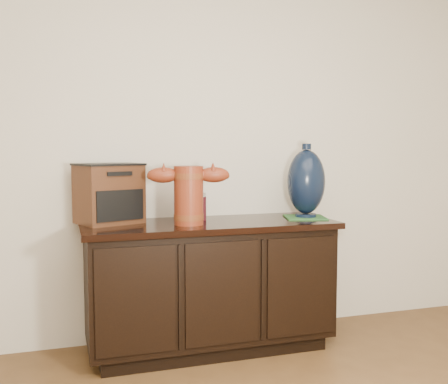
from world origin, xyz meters
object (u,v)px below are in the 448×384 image
object	(u,v)px
sideboard	(210,284)
spray_can	(201,207)
tv_radio	(109,193)
lamp_base	(306,182)
terracotta_vessel	(189,192)

from	to	relation	value
sideboard	spray_can	size ratio (longest dim) A/B	8.89
tv_radio	lamp_base	distance (m)	1.18
sideboard	tv_radio	world-z (taller)	tv_radio
sideboard	lamp_base	bearing A→B (deg)	-0.25
lamp_base	tv_radio	bearing A→B (deg)	173.55
spray_can	lamp_base	bearing A→B (deg)	-7.68
sideboard	spray_can	distance (m)	0.46
terracotta_vessel	tv_radio	world-z (taller)	tv_radio
terracotta_vessel	tv_radio	distance (m)	0.46
terracotta_vessel	lamp_base	bearing A→B (deg)	15.42
terracotta_vessel	spray_can	world-z (taller)	terracotta_vessel
sideboard	spray_can	world-z (taller)	spray_can
lamp_base	sideboard	bearing A→B (deg)	179.75
tv_radio	spray_can	bearing A→B (deg)	-26.39
tv_radio	lamp_base	size ratio (longest dim) A/B	0.93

